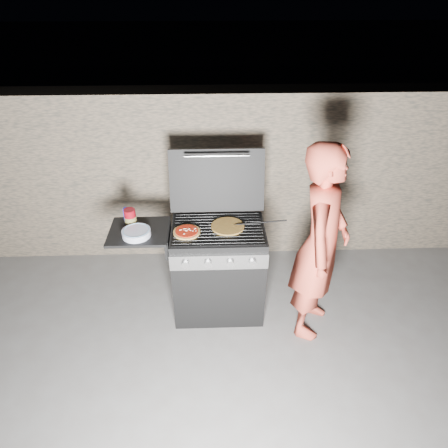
{
  "coord_description": "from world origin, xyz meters",
  "views": [
    {
      "loc": [
        -0.05,
        -2.82,
        2.77
      ],
      "look_at": [
        0.05,
        0.0,
        0.95
      ],
      "focal_mm": 32.0,
      "sensor_mm": 36.0,
      "label": 1
    }
  ],
  "objects_px": {
    "person": "(321,245)",
    "pizza_topped": "(187,232)",
    "sauce_jar": "(130,217)",
    "gas_grill": "(191,270)"
  },
  "relations": [
    {
      "from": "sauce_jar",
      "to": "person",
      "type": "height_order",
      "value": "person"
    },
    {
      "from": "person",
      "to": "pizza_topped",
      "type": "bearing_deg",
      "value": 104.47
    },
    {
      "from": "sauce_jar",
      "to": "person",
      "type": "xyz_separation_m",
      "value": [
        1.57,
        -0.32,
        -0.1
      ]
    },
    {
      "from": "gas_grill",
      "to": "person",
      "type": "xyz_separation_m",
      "value": [
        1.08,
        -0.23,
        0.42
      ]
    },
    {
      "from": "gas_grill",
      "to": "pizza_topped",
      "type": "xyz_separation_m",
      "value": [
        -0.01,
        -0.06,
        0.47
      ]
    },
    {
      "from": "gas_grill",
      "to": "sauce_jar",
      "type": "distance_m",
      "value": 0.73
    },
    {
      "from": "gas_grill",
      "to": "person",
      "type": "bearing_deg",
      "value": -11.91
    },
    {
      "from": "pizza_topped",
      "to": "gas_grill",
      "type": "bearing_deg",
      "value": 79.18
    },
    {
      "from": "sauce_jar",
      "to": "pizza_topped",
      "type": "bearing_deg",
      "value": -17.55
    },
    {
      "from": "pizza_topped",
      "to": "person",
      "type": "relative_size",
      "value": 0.13
    }
  ]
}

